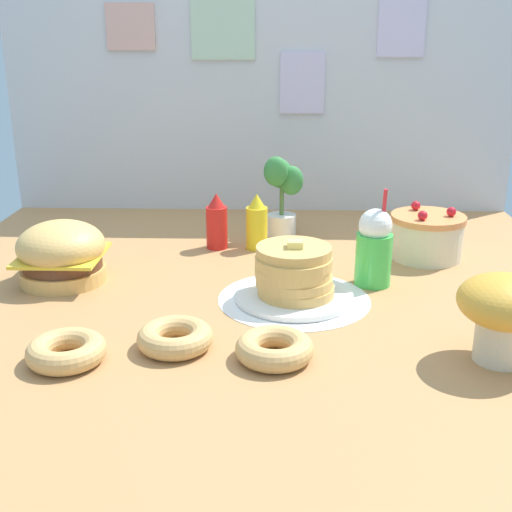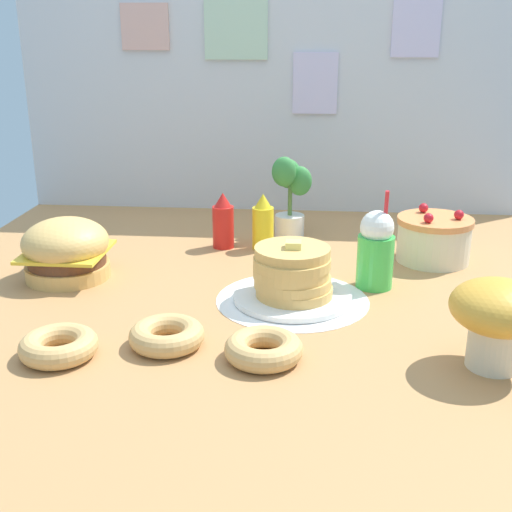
# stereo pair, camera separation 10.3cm
# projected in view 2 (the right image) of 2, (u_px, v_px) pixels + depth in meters

# --- Properties ---
(ground_plane) EXTENTS (2.10, 2.04, 0.02)m
(ground_plane) POSITION_uv_depth(u_px,v_px,m) (251.00, 301.00, 1.89)
(ground_plane) COLOR #B27F4C
(back_wall) EXTENTS (2.10, 0.04, 1.01)m
(back_wall) POSITION_uv_depth(u_px,v_px,m) (274.00, 89.00, 2.68)
(back_wall) COLOR silver
(back_wall) RESTS_ON ground_plane
(doily_mat) EXTENTS (0.44, 0.44, 0.00)m
(doily_mat) POSITION_uv_depth(u_px,v_px,m) (292.00, 300.00, 1.87)
(doily_mat) COLOR white
(doily_mat) RESTS_ON ground_plane
(burger) EXTENTS (0.27, 0.27, 0.19)m
(burger) POSITION_uv_depth(u_px,v_px,m) (66.00, 250.00, 2.02)
(burger) COLOR #DBA859
(burger) RESTS_ON ground_plane
(pancake_stack) EXTENTS (0.34, 0.34, 0.18)m
(pancake_stack) POSITION_uv_depth(u_px,v_px,m) (292.00, 277.00, 1.85)
(pancake_stack) COLOR white
(pancake_stack) RESTS_ON doily_mat
(layer_cake) EXTENTS (0.25, 0.25, 0.18)m
(layer_cake) POSITION_uv_depth(u_px,v_px,m) (434.00, 239.00, 2.18)
(layer_cake) COLOR beige
(layer_cake) RESTS_ON ground_plane
(ketchup_bottle) EXTENTS (0.08, 0.08, 0.20)m
(ketchup_bottle) POSITION_uv_depth(u_px,v_px,m) (223.00, 222.00, 2.31)
(ketchup_bottle) COLOR red
(ketchup_bottle) RESTS_ON ground_plane
(mustard_bottle) EXTENTS (0.08, 0.08, 0.20)m
(mustard_bottle) POSITION_uv_depth(u_px,v_px,m) (264.00, 223.00, 2.30)
(mustard_bottle) COLOR yellow
(mustard_bottle) RESTS_ON ground_plane
(cream_soda_cup) EXTENTS (0.11, 0.11, 0.30)m
(cream_soda_cup) POSITION_uv_depth(u_px,v_px,m) (376.00, 250.00, 1.94)
(cream_soda_cup) COLOR green
(cream_soda_cup) RESTS_ON ground_plane
(donut_pink_glaze) EXTENTS (0.19, 0.19, 0.06)m
(donut_pink_glaze) POSITION_uv_depth(u_px,v_px,m) (59.00, 345.00, 1.54)
(donut_pink_glaze) COLOR tan
(donut_pink_glaze) RESTS_ON ground_plane
(donut_chocolate) EXTENTS (0.19, 0.19, 0.06)m
(donut_chocolate) POSITION_uv_depth(u_px,v_px,m) (167.00, 335.00, 1.60)
(donut_chocolate) COLOR tan
(donut_chocolate) RESTS_ON ground_plane
(donut_vanilla) EXTENTS (0.19, 0.19, 0.06)m
(donut_vanilla) POSITION_uv_depth(u_px,v_px,m) (264.00, 348.00, 1.53)
(donut_vanilla) COLOR tan
(donut_vanilla) RESTS_ON ground_plane
(potted_plant) EXTENTS (0.15, 0.12, 0.31)m
(potted_plant) POSITION_uv_depth(u_px,v_px,m) (290.00, 193.00, 2.42)
(potted_plant) COLOR white
(potted_plant) RESTS_ON ground_plane
(mushroom_stool) EXTENTS (0.22, 0.22, 0.21)m
(mushroom_stool) POSITION_uv_depth(u_px,v_px,m) (498.00, 315.00, 1.46)
(mushroom_stool) COLOR beige
(mushroom_stool) RESTS_ON ground_plane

